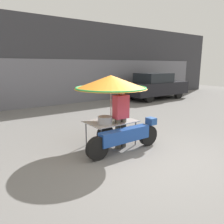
# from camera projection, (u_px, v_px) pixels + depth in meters

# --- Properties ---
(ground_plane) EXTENTS (36.00, 36.00, 0.00)m
(ground_plane) POSITION_uv_depth(u_px,v_px,m) (151.00, 158.00, 5.05)
(ground_plane) COLOR slate
(shopfront_building) EXTENTS (28.00, 2.06, 4.49)m
(shopfront_building) POSITION_uv_depth(u_px,v_px,m) (32.00, 62.00, 11.56)
(shopfront_building) COLOR #38383D
(shopfront_building) RESTS_ON ground
(vendor_motorcycle_cart) EXTENTS (2.13, 1.86, 1.85)m
(vendor_motorcycle_cart) POSITION_uv_depth(u_px,v_px,m) (113.00, 92.00, 5.51)
(vendor_motorcycle_cart) COLOR black
(vendor_motorcycle_cart) RESTS_ON ground
(vendor_person) EXTENTS (0.38, 0.22, 1.58)m
(vendor_person) POSITION_uv_depth(u_px,v_px,m) (121.00, 114.00, 5.51)
(vendor_person) COLOR #4C473D
(vendor_person) RESTS_ON ground
(parked_car) EXTENTS (4.22, 1.80, 1.62)m
(parked_car) POSITION_uv_depth(u_px,v_px,m) (155.00, 86.00, 13.65)
(parked_car) COLOR black
(parked_car) RESTS_ON ground
(potted_plant) EXTENTS (0.80, 0.80, 1.02)m
(potted_plant) POSITION_uv_depth(u_px,v_px,m) (164.00, 87.00, 15.56)
(potted_plant) COLOR brown
(potted_plant) RESTS_ON ground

